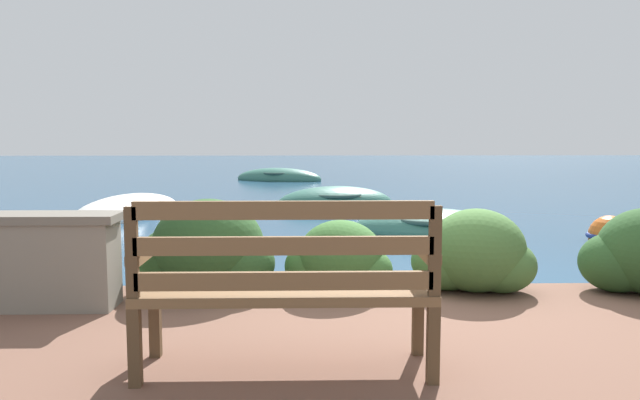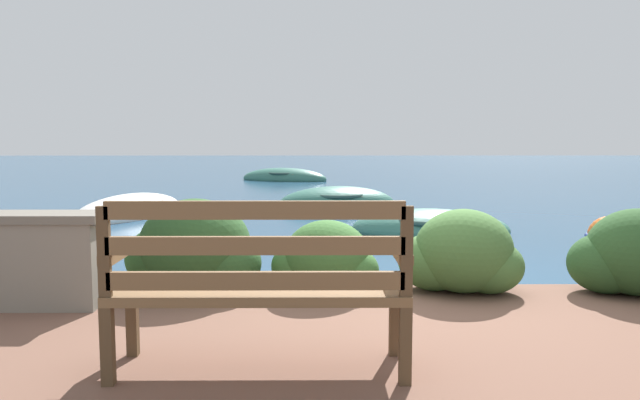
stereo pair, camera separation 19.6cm
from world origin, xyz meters
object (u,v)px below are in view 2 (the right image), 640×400
Objects in this scene: rowboat_outer at (284,179)px; mooring_buoy at (609,237)px; rowboat_nearest at (430,229)px; park_bench at (259,282)px; rowboat_mid at (131,212)px; rowboat_far at (337,203)px.

rowboat_outer is 5.03× the size of mooring_buoy.
rowboat_outer is at bearing 111.59° from rowboat_nearest.
park_bench is 8.77m from rowboat_mid.
rowboat_mid is 1.21× the size of rowboat_far.
rowboat_outer is 12.88m from mooring_buoy.
rowboat_far reaches higher than mooring_buoy.
rowboat_nearest is (2.00, 6.07, -0.65)m from park_bench.
mooring_buoy is at bearing -48.12° from rowboat_outer.
rowboat_far is at bearing -59.78° from rowboat_outer.
rowboat_far is at bearing 117.54° from rowboat_nearest.
rowboat_far is at bearing 126.87° from rowboat_mid.
mooring_buoy is (3.53, -4.44, 0.03)m from rowboat_far.
mooring_buoy is (4.26, 5.13, -0.61)m from park_bench.
rowboat_far is at bearing 128.47° from mooring_buoy.
mooring_buoy is (5.00, -11.87, 0.04)m from rowboat_outer.
park_bench is at bearing -129.68° from mooring_buoy.
park_bench is at bearing -68.45° from rowboat_outer.
park_bench reaches higher than rowboat_far.
rowboat_outer is (-1.47, 7.43, -0.00)m from rowboat_far.
rowboat_outer reaches higher than rowboat_mid.
rowboat_mid is 1.02× the size of rowboat_outer.
rowboat_mid is 9.14m from rowboat_outer.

